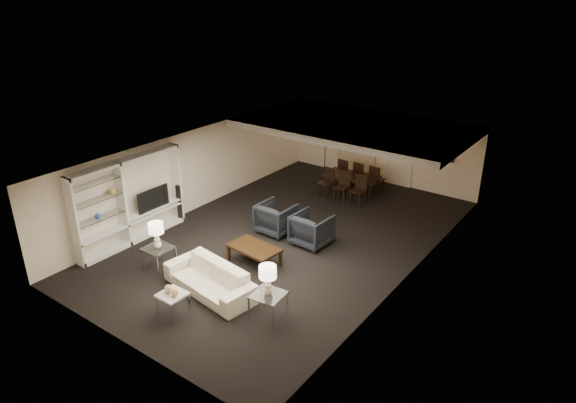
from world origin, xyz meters
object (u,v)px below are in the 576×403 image
(chair_fl, at_px, (346,171))
(floor_lamp, at_px, (325,146))
(coffee_table, at_px, (254,255))
(vase_amber, at_px, (113,190))
(side_table_right, at_px, (268,306))
(dining_table, at_px, (351,185))
(vase_blue, at_px, (97,215))
(television, at_px, (151,198))
(chair_fm, at_px, (361,175))
(floor_speaker, at_px, (180,203))
(table_lamp_right, at_px, (268,280))
(marble_table, at_px, (173,304))
(chair_nm, at_px, (342,186))
(armchair_right, at_px, (312,229))
(chair_nr, at_px, (358,190))
(side_table_left, at_px, (159,258))
(sofa, at_px, (209,279))
(armchair_left, at_px, (276,218))
(chair_fr, at_px, (377,179))
(table_lamp_left, at_px, (157,235))
(pendant_light, at_px, (362,143))
(chair_nl, at_px, (326,182))

(chair_fl, height_order, floor_lamp, floor_lamp)
(coffee_table, bearing_deg, vase_amber, -156.91)
(side_table_right, xyz_separation_m, vase_amber, (-5.13, 0.14, 1.35))
(dining_table, bearing_deg, side_table_right, -80.34)
(floor_lamp, bearing_deg, vase_blue, -97.89)
(television, bearing_deg, chair_fm, -25.82)
(coffee_table, relative_size, chair_fl, 1.38)
(floor_speaker, bearing_deg, table_lamp_right, -47.52)
(marble_table, distance_m, vase_amber, 3.90)
(television, height_order, chair_nm, television)
(armchair_right, distance_m, chair_nr, 3.10)
(side_table_left, relative_size, marble_table, 1.20)
(table_lamp_right, relative_size, chair_fl, 0.71)
(table_lamp_right, relative_size, chair_nr, 0.71)
(television, height_order, vase_blue, television)
(sofa, height_order, vase_blue, vase_blue)
(coffee_table, relative_size, armchair_left, 1.34)
(coffee_table, distance_m, chair_fl, 6.15)
(dining_table, distance_m, chair_fr, 0.90)
(vase_blue, bearing_deg, chair_nr, 61.18)
(marble_table, relative_size, chair_fr, 0.58)
(table_lamp_right, height_order, floor_lamp, floor_lamp)
(dining_table, height_order, chair_fl, chair_fl)
(armchair_left, bearing_deg, vase_blue, 53.79)
(side_table_left, xyz_separation_m, marble_table, (1.70, -1.10, -0.03))
(marble_table, distance_m, television, 4.22)
(table_lamp_right, xyz_separation_m, dining_table, (-2.00, 7.03, -0.62))
(side_table_right, height_order, table_lamp_left, table_lamp_left)
(dining_table, xyz_separation_m, chair_nr, (0.60, -0.65, 0.15))
(side_table_left, height_order, chair_nr, chair_nr)
(chair_nm, xyz_separation_m, chair_fm, (0.00, 1.30, 0.00))
(television, height_order, chair_nr, television)
(armchair_right, bearing_deg, side_table_left, 57.50)
(chair_fr, bearing_deg, television, 64.11)
(chair_nm, bearing_deg, armchair_right, -78.82)
(side_table_right, bearing_deg, floor_lamp, 114.94)
(dining_table, xyz_separation_m, chair_fr, (0.60, 0.65, 0.15))
(vase_amber, bearing_deg, table_lamp_left, -4.59)
(vase_amber, height_order, chair_nr, vase_amber)
(table_lamp_right, relative_size, marble_table, 1.24)
(pendant_light, bearing_deg, side_table_left, -105.68)
(armchair_right, xyz_separation_m, marble_table, (-0.60, -4.40, -0.17))
(floor_speaker, distance_m, chair_fr, 6.56)
(chair_nl, distance_m, chair_nr, 1.20)
(vase_amber, relative_size, chair_nm, 0.19)
(marble_table, relative_size, floor_lamp, 0.28)
(marble_table, bearing_deg, dining_table, 92.09)
(side_table_right, xyz_separation_m, chair_nr, (-1.40, 6.38, 0.16))
(pendant_light, bearing_deg, chair_fr, 82.94)
(armchair_right, height_order, table_lamp_left, table_lamp_left)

